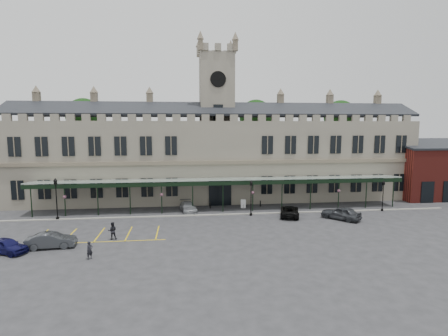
{
  "coord_description": "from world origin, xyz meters",
  "views": [
    {
      "loc": [
        -5.05,
        -37.77,
        11.45
      ],
      "look_at": [
        0.0,
        6.0,
        6.0
      ],
      "focal_mm": 28.0,
      "sensor_mm": 36.0,
      "label": 1
    }
  ],
  "objects": [
    {
      "name": "lamp_post_mid",
      "position": [
        3.31,
        4.82,
        2.71
      ],
      "size": [
        0.43,
        0.43,
        4.56
      ],
      "color": "black",
      "rests_on": "ground"
    },
    {
      "name": "car_left_a",
      "position": [
        -21.0,
        -5.56,
        0.69
      ],
      "size": [
        4.34,
        3.18,
        1.37
      ],
      "primitive_type": "imported",
      "rotation": [
        0.0,
        0.0,
        1.13
      ],
      "color": "#0E0E3E",
      "rests_on": "ground"
    },
    {
      "name": "parking_markings",
      "position": [
        -14.0,
        -1.5,
        0.0
      ],
      "size": [
        16.0,
        6.0,
        0.01
      ],
      "primitive_type": null,
      "color": "gold",
      "rests_on": "ground"
    },
    {
      "name": "ground",
      "position": [
        0.0,
        0.0,
        0.0
      ],
      "size": [
        140.0,
        140.0,
        0.0
      ],
      "primitive_type": "plane",
      "color": "#2B2B2E"
    },
    {
      "name": "car_taxi",
      "position": [
        -4.59,
        7.87,
        0.64
      ],
      "size": [
        2.52,
        4.63,
        1.27
      ],
      "primitive_type": "imported",
      "rotation": [
        0.0,
        0.0,
        0.17
      ],
      "color": "#9A9DA1",
      "rests_on": "ground"
    },
    {
      "name": "car_left_b",
      "position": [
        -17.5,
        -4.6,
        0.72
      ],
      "size": [
        4.51,
        1.91,
        1.45
      ],
      "primitive_type": "imported",
      "rotation": [
        0.0,
        0.0,
        1.66
      ],
      "color": "#313438",
      "rests_on": "ground"
    },
    {
      "name": "car_right_a",
      "position": [
        13.86,
        1.79,
        0.8
      ],
      "size": [
        4.53,
        4.77,
        1.6
      ],
      "primitive_type": "imported",
      "rotation": [
        0.0,
        0.0,
        3.87
      ],
      "color": "#313438",
      "rests_on": "ground"
    },
    {
      "name": "tree_behind_mid",
      "position": [
        8.0,
        25.0,
        12.81
      ],
      "size": [
        6.0,
        6.0,
        16.0
      ],
      "color": "#332314",
      "rests_on": "ground"
    },
    {
      "name": "station_building",
      "position": [
        0.0,
        15.91,
        6.47
      ],
      "size": [
        60.0,
        10.36,
        17.3
      ],
      "color": "#6E695C",
      "rests_on": "ground"
    },
    {
      "name": "lamp_post_left",
      "position": [
        -20.41,
        5.54,
        3.05
      ],
      "size": [
        0.49,
        0.49,
        5.15
      ],
      "color": "black",
      "rests_on": "ground"
    },
    {
      "name": "tree_behind_right",
      "position": [
        24.0,
        25.0,
        12.81
      ],
      "size": [
        6.0,
        6.0,
        16.0
      ],
      "color": "#332314",
      "rests_on": "ground"
    },
    {
      "name": "bollard_right",
      "position": [
        5.56,
        9.47,
        0.43
      ],
      "size": [
        0.15,
        0.15,
        0.85
      ],
      "primitive_type": "cylinder",
      "color": "black",
      "rests_on": "ground"
    },
    {
      "name": "traffic_cone",
      "position": [
        13.23,
        2.64,
        0.37
      ],
      "size": [
        0.48,
        0.48,
        0.76
      ],
      "rotation": [
        0.0,
        0.0,
        0.2
      ],
      "color": "#F96207",
      "rests_on": "ground"
    },
    {
      "name": "person_a",
      "position": [
        -13.2,
        -7.84,
        0.78
      ],
      "size": [
        0.66,
        0.66,
        1.55
      ],
      "primitive_type": "imported",
      "rotation": [
        0.0,
        0.0,
        0.78
      ],
      "color": "black",
      "rests_on": "ground"
    },
    {
      "name": "tree_behind_left",
      "position": [
        -22.0,
        25.0,
        12.81
      ],
      "size": [
        6.0,
        6.0,
        16.0
      ],
      "color": "#332314",
      "rests_on": "ground"
    },
    {
      "name": "clock_tower",
      "position": [
        0.0,
        16.0,
        13.11
      ],
      "size": [
        5.6,
        5.6,
        24.8
      ],
      "color": "#6E695C",
      "rests_on": "ground"
    },
    {
      "name": "sign_board",
      "position": [
        3.04,
        8.96,
        0.58
      ],
      "size": [
        0.69,
        0.2,
        1.2
      ],
      "rotation": [
        0.0,
        0.0,
        -0.22
      ],
      "color": "black",
      "rests_on": "ground"
    },
    {
      "name": "person_b",
      "position": [
        -12.3,
        -2.71,
        0.89
      ],
      "size": [
        0.95,
        0.8,
        1.77
      ],
      "primitive_type": "imported",
      "rotation": [
        0.0,
        0.0,
        3.3
      ],
      "color": "black",
      "rests_on": "ground"
    },
    {
      "name": "bollard_left",
      "position": [
        -1.54,
        9.27,
        0.45
      ],
      "size": [
        0.16,
        0.16,
        0.9
      ],
      "primitive_type": "cylinder",
      "color": "black",
      "rests_on": "ground"
    },
    {
      "name": "kerb",
      "position": [
        0.0,
        5.5,
        0.06
      ],
      "size": [
        60.0,
        0.4,
        0.12
      ],
      "primitive_type": "cube",
      "color": "gray",
      "rests_on": "ground"
    },
    {
      "name": "car_van",
      "position": [
        8.09,
        3.95,
        0.67
      ],
      "size": [
        3.46,
        5.22,
        1.33
      ],
      "primitive_type": "imported",
      "rotation": [
        0.0,
        0.0,
        2.86
      ],
      "color": "black",
      "rests_on": "ground"
    },
    {
      "name": "lamp_post_right",
      "position": [
        21.26,
        5.2,
        2.46
      ],
      "size": [
        0.39,
        0.39,
        4.15
      ],
      "color": "black",
      "rests_on": "ground"
    },
    {
      "name": "canopy",
      "position": [
        0.0,
        7.46,
        2.4
      ],
      "size": [
        50.0,
        4.1,
        4.3
      ],
      "color": "#8C9E93",
      "rests_on": "ground"
    },
    {
      "name": "brick_annex",
      "position": [
        34.0,
        12.97,
        4.16
      ],
      "size": [
        12.4,
        8.36,
        9.23
      ],
      "color": "maroon",
      "rests_on": "ground"
    }
  ]
}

